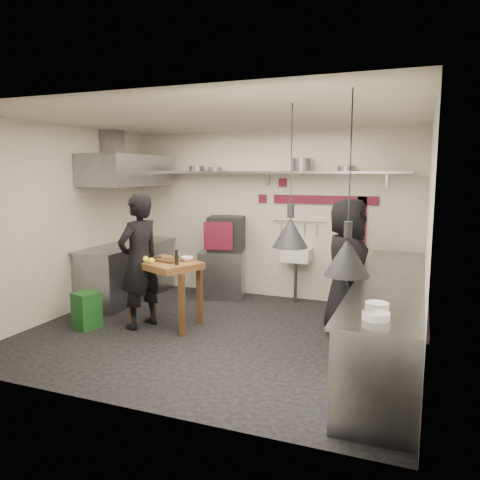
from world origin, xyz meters
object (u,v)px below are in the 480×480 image
(oven_stand, at_px, (223,273))
(prep_table, at_px, (166,294))
(chef_left, at_px, (139,261))
(green_bin, at_px, (87,310))
(combi_oven, at_px, (227,233))
(chef_right, at_px, (347,267))

(oven_stand, distance_m, prep_table, 1.74)
(chef_left, bearing_deg, green_bin, -48.43)
(combi_oven, distance_m, chef_right, 2.51)
(oven_stand, height_order, chef_right, chef_right)
(chef_right, bearing_deg, chef_left, 104.16)
(oven_stand, distance_m, combi_oven, 0.69)
(prep_table, bearing_deg, combi_oven, 108.86)
(combi_oven, bearing_deg, chef_left, -119.13)
(combi_oven, bearing_deg, prep_table, -110.19)
(combi_oven, height_order, chef_right, chef_right)
(chef_right, bearing_deg, combi_oven, 60.43)
(green_bin, relative_size, chef_right, 0.28)
(combi_oven, height_order, green_bin, combi_oven)
(chef_left, height_order, chef_right, chef_left)
(prep_table, relative_size, chef_right, 0.51)
(oven_stand, bearing_deg, chef_right, -41.97)
(green_bin, bearing_deg, chef_left, 26.02)
(oven_stand, bearing_deg, green_bin, -131.16)
(combi_oven, distance_m, green_bin, 2.65)
(combi_oven, xyz_separation_m, chef_left, (-0.48, -1.93, -0.17))
(green_bin, relative_size, prep_table, 0.54)
(combi_oven, relative_size, green_bin, 1.20)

